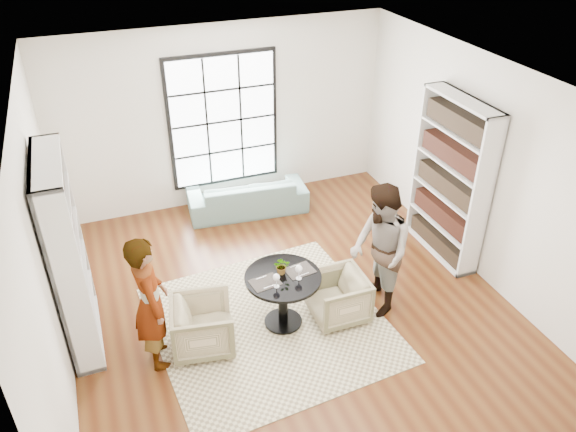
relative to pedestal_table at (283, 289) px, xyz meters
name	(u,v)px	position (x,y,z in m)	size (l,w,h in m)	color
ground	(288,301)	(0.21, 0.37, -0.54)	(6.00, 6.00, 0.00)	#5A3315
room_shell	(274,201)	(0.21, 0.92, 0.71)	(6.00, 6.01, 6.00)	silver
rug	(270,324)	(-0.17, 0.04, -0.54)	(2.77, 2.77, 0.01)	beige
pedestal_table	(283,289)	(0.00, 0.00, 0.00)	(0.94, 0.94, 0.75)	black
sofa	(247,195)	(0.41, 2.82, -0.26)	(1.96, 0.76, 0.57)	slate
armchair_left	(203,325)	(-1.03, -0.05, -0.21)	(0.71, 0.73, 0.66)	tan
armchair_right	(338,297)	(0.69, -0.13, -0.23)	(0.67, 0.69, 0.63)	tan
person_left	(150,303)	(-1.58, -0.05, 0.31)	(0.62, 0.41, 1.70)	gray
person_right	(380,251)	(1.24, -0.13, 0.35)	(0.87, 0.68, 1.78)	gray
placemat_left	(265,282)	(-0.24, -0.04, 0.21)	(0.34, 0.26, 0.01)	#282523
placemat_right	(300,270)	(0.23, 0.03, 0.21)	(0.34, 0.26, 0.01)	#282523
cutlery_left	(265,282)	(-0.24, -0.04, 0.22)	(0.14, 0.22, 0.01)	silver
cutlery_right	(300,270)	(0.23, 0.03, 0.22)	(0.14, 0.22, 0.01)	silver
wine_glass_left	(276,278)	(-0.14, -0.16, 0.34)	(0.08, 0.08, 0.18)	silver
wine_glass_right	(299,269)	(0.16, -0.11, 0.35)	(0.09, 0.09, 0.20)	silver
flower_centerpiece	(282,266)	(0.01, 0.07, 0.31)	(0.20, 0.17, 0.22)	gray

